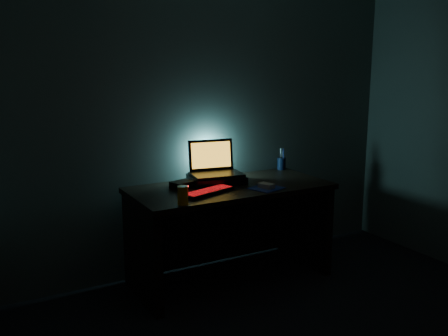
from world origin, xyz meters
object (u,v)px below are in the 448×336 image
(mouse, at_px, (266,186))
(juice_glass, at_px, (183,195))
(keyboard, at_px, (208,192))
(laptop, at_px, (214,166))
(pen_cup, at_px, (282,164))
(router, at_px, (182,185))

(mouse, bearing_deg, juice_glass, 169.60)
(keyboard, relative_size, juice_glass, 3.56)
(keyboard, height_order, mouse, mouse)
(laptop, distance_m, juice_glass, 0.67)
(mouse, xyz_separation_m, juice_glass, (-0.71, -0.09, 0.04))
(keyboard, height_order, pen_cup, pen_cup)
(laptop, height_order, pen_cup, laptop)
(juice_glass, bearing_deg, mouse, 6.94)
(juice_glass, relative_size, router, 0.67)
(keyboard, xyz_separation_m, router, (-0.10, 0.22, 0.01))
(mouse, bearing_deg, keyboard, 152.21)
(keyboard, relative_size, mouse, 3.82)
(pen_cup, distance_m, router, 1.04)
(keyboard, distance_m, mouse, 0.44)
(mouse, relative_size, pen_cup, 1.09)
(laptop, distance_m, keyboard, 0.38)
(mouse, height_order, juice_glass, juice_glass)
(juice_glass, distance_m, router, 0.43)
(laptop, distance_m, mouse, 0.45)
(laptop, xyz_separation_m, juice_glass, (-0.48, -0.46, -0.06))
(juice_glass, bearing_deg, keyboard, 31.65)
(juice_glass, bearing_deg, pen_cup, 26.07)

